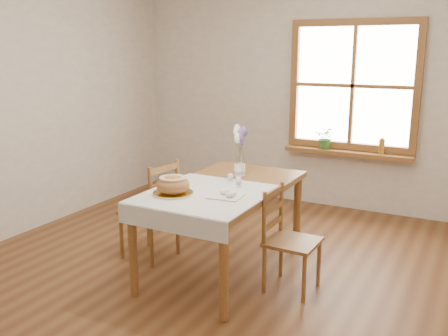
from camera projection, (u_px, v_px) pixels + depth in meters
The scene contains 18 objects.
ground at pixel (207, 283), 4.06m from camera, with size 5.00×5.00×0.00m, color brown.
room_walls at pixel (205, 70), 3.66m from camera, with size 4.60×5.10×2.65m.
window at pixel (353, 86), 5.62m from camera, with size 1.46×0.08×1.46m.
window_sill at pixel (348, 153), 5.74m from camera, with size 1.46×0.20×0.05m.
dining_table at pixel (224, 195), 4.17m from camera, with size 0.90×1.60×0.75m.
table_linen at pixel (206, 194), 3.88m from camera, with size 0.91×0.99×0.01m, color silver.
chair_left at pixel (149, 209), 4.49m from camera, with size 0.42×0.44×0.90m, color #92592D, non-canonical shape.
chair_right at pixel (293, 240), 3.87m from camera, with size 0.38×0.40×0.82m, color #92592D, non-canonical shape.
bread_plate at pixel (173, 193), 3.86m from camera, with size 0.31×0.31×0.02m, color white.
bread_loaf at pixel (173, 183), 3.84m from camera, with size 0.26×0.26×0.14m, color #B16D3E.
egg_napkin at pixel (225, 196), 3.80m from camera, with size 0.25×0.21×0.01m, color silver.
eggs at pixel (225, 193), 3.79m from camera, with size 0.20×0.18×0.04m, color white, non-canonical shape.
salt_shaker at pixel (230, 178), 4.18m from camera, with size 0.04×0.04×0.08m, color white.
pepper_shaker at pixel (239, 182), 4.04m from camera, with size 0.05×0.05×0.09m, color white.
flower_vase at pixel (240, 171), 4.42m from camera, with size 0.10×0.10×0.11m, color white.
lavender_bouquet at pixel (240, 147), 4.37m from camera, with size 0.17×0.17×0.32m, color #675191, non-canonical shape.
potted_plant at pixel (326, 140), 5.83m from camera, with size 0.23×0.26×0.20m, color #36692A.
amber_bottle at pixel (382, 146), 5.54m from camera, with size 0.06×0.06×0.18m, color #B37521.
Camera 1 is at (1.87, -3.23, 1.86)m, focal length 40.00 mm.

